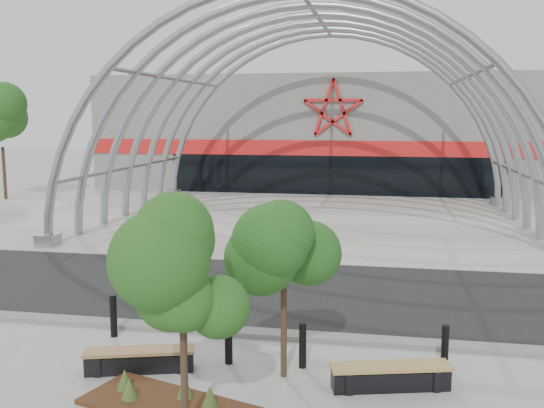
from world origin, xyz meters
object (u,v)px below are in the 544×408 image
object	(u,v)px
street_tree_0	(182,273)
bollard_2	(303,345)
street_tree_1	(284,248)
bench_0	(140,361)
bench_1	(390,377)

from	to	relation	value
street_tree_0	bollard_2	distance (m)	4.10
street_tree_0	street_tree_1	xyz separation A→B (m)	(1.27, 2.51, -0.08)
street_tree_0	bench_0	xyz separation A→B (m)	(-1.73, 2.20, -2.54)
street_tree_0	street_tree_1	size ratio (longest dim) A/B	1.03
bench_0	street_tree_1	bearing A→B (deg)	5.87
bench_0	bench_1	world-z (taller)	bench_1
street_tree_0	bench_0	world-z (taller)	street_tree_0
bench_1	bench_0	bearing A→B (deg)	-178.69
street_tree_1	bench_1	size ratio (longest dim) A/B	1.56
street_tree_0	bollard_2	world-z (taller)	street_tree_0
street_tree_1	bollard_2	distance (m)	2.29
street_tree_0	bollard_2	bearing A→B (deg)	62.20
bench_0	bollard_2	bearing A→B (deg)	13.76
street_tree_0	bench_1	size ratio (longest dim) A/B	1.60
street_tree_1	street_tree_0	bearing A→B (deg)	-116.78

